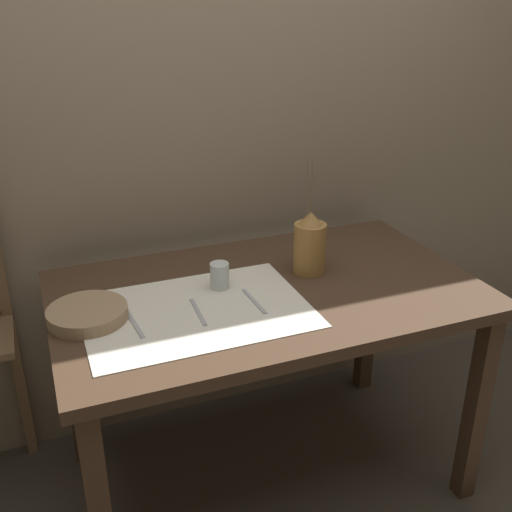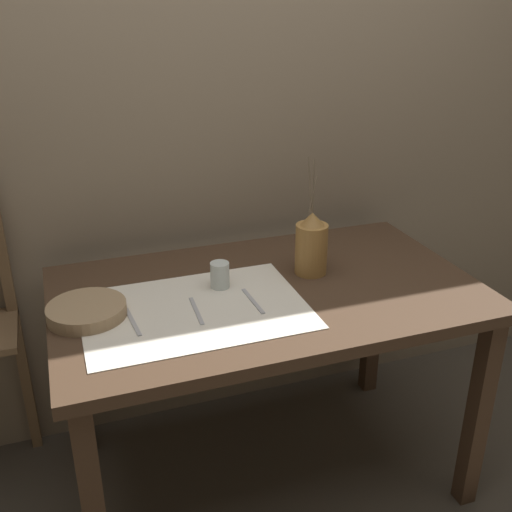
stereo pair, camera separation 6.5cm
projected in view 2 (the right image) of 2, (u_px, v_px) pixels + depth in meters
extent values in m
plane|color=#473F35|center=(266.00, 473.00, 2.26)|extent=(12.00, 12.00, 0.00)
cube|color=gray|center=(219.00, 129.00, 2.23)|extent=(7.00, 0.06, 2.40)
cube|color=#422D1E|center=(267.00, 294.00, 1.96)|extent=(1.37, 0.82, 0.04)
cube|color=#422D1E|center=(478.00, 414.00, 2.00)|extent=(0.06, 0.06, 0.74)
cube|color=#422D1E|center=(76.00, 372.00, 2.23)|extent=(0.06, 0.06, 0.74)
cube|color=#422D1E|center=(373.00, 316.00, 2.61)|extent=(0.06, 0.06, 0.74)
cube|color=brown|center=(16.00, 325.00, 2.18)|extent=(0.04, 0.04, 1.11)
cube|color=silver|center=(195.00, 310.00, 1.81)|extent=(0.67, 0.47, 0.00)
cylinder|color=olive|center=(311.00, 249.00, 2.02)|extent=(0.11, 0.11, 0.17)
cone|color=olive|center=(312.00, 219.00, 1.98)|extent=(0.08, 0.08, 0.04)
cylinder|color=brown|center=(310.00, 186.00, 1.91)|extent=(0.03, 0.01, 0.19)
cylinder|color=brown|center=(314.00, 186.00, 1.94)|extent=(0.01, 0.01, 0.18)
cylinder|color=brown|center=(313.00, 195.00, 1.93)|extent=(0.03, 0.01, 0.13)
cylinder|color=#9E7F5B|center=(87.00, 311.00, 1.76)|extent=(0.23, 0.23, 0.04)
cylinder|color=silver|center=(220.00, 275.00, 1.93)|extent=(0.06, 0.06, 0.09)
cube|color=#A8A8AD|center=(133.00, 322.00, 1.74)|extent=(0.03, 0.17, 0.00)
cube|color=#A8A8AD|center=(196.00, 311.00, 1.80)|extent=(0.02, 0.17, 0.00)
cube|color=#A8A8AD|center=(253.00, 301.00, 1.86)|extent=(0.02, 0.17, 0.00)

